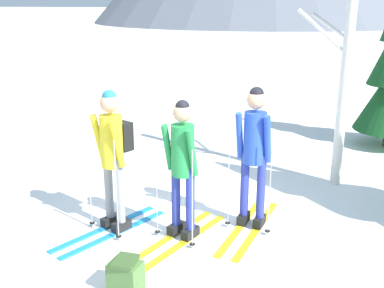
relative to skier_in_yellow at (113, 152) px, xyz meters
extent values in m
plane|color=white|center=(0.66, 0.30, -1.05)|extent=(400.00, 400.00, 0.00)
cube|color=#1E84D1|center=(0.05, -0.15, -1.04)|extent=(0.82, 1.53, 0.02)
cube|color=#1E84D1|center=(-0.15, -0.05, -1.04)|extent=(0.82, 1.53, 0.02)
cube|color=black|center=(0.09, -0.06, -0.97)|extent=(0.21, 0.28, 0.12)
cylinder|color=gray|center=(0.09, -0.06, -0.49)|extent=(0.11, 0.11, 0.87)
cube|color=black|center=(-0.10, 0.04, -0.97)|extent=(0.21, 0.28, 0.12)
cylinder|color=gray|center=(-0.10, 0.04, -0.49)|extent=(0.11, 0.11, 0.87)
cylinder|color=yellow|center=(0.00, -0.01, 0.15)|extent=(0.28, 0.28, 0.65)
sphere|color=tan|center=(0.00, -0.01, 0.63)|extent=(0.24, 0.24, 0.24)
sphere|color=#1E6B7A|center=(0.00, -0.01, 0.70)|extent=(0.18, 0.18, 0.18)
cylinder|color=yellow|center=(0.13, -0.14, 0.17)|extent=(0.16, 0.22, 0.62)
cylinder|color=yellow|center=(-0.19, 0.02, 0.17)|extent=(0.16, 0.22, 0.62)
cylinder|color=#A5A5AD|center=(0.16, -0.29, -0.40)|extent=(0.02, 0.02, 1.30)
cylinder|color=black|center=(0.16, -0.29, -0.99)|extent=(0.07, 0.07, 0.01)
cylinder|color=#A5A5AD|center=(-0.33, -0.05, -0.40)|extent=(0.02, 0.02, 1.30)
cylinder|color=black|center=(-0.33, -0.05, -0.99)|extent=(0.07, 0.07, 0.01)
cube|color=black|center=(0.07, 0.14, 0.18)|extent=(0.30, 0.26, 0.36)
cube|color=yellow|center=(0.97, -0.11, -1.04)|extent=(0.66, 1.59, 0.02)
cube|color=yellow|center=(0.76, -0.03, -1.04)|extent=(0.66, 1.59, 0.02)
cube|color=black|center=(1.00, -0.01, -0.97)|extent=(0.19, 0.28, 0.12)
cylinder|color=#2D389E|center=(1.00, -0.01, -0.51)|extent=(0.11, 0.11, 0.83)
cube|color=black|center=(0.79, 0.06, -0.97)|extent=(0.19, 0.28, 0.12)
cylinder|color=#2D389E|center=(0.79, 0.06, -0.51)|extent=(0.11, 0.11, 0.83)
cylinder|color=#238C42|center=(0.90, 0.03, 0.10)|extent=(0.28, 0.28, 0.62)
sphere|color=tan|center=(0.90, 0.03, 0.55)|extent=(0.23, 0.23, 0.23)
sphere|color=black|center=(0.90, 0.03, 0.62)|extent=(0.17, 0.17, 0.17)
cylinder|color=#238C42|center=(1.04, -0.09, 0.11)|extent=(0.14, 0.22, 0.59)
cylinder|color=#238C42|center=(0.71, 0.03, 0.11)|extent=(0.14, 0.22, 0.59)
cylinder|color=#A5A5AD|center=(1.09, -0.24, -0.42)|extent=(0.02, 0.02, 1.25)
cylinder|color=black|center=(1.09, -0.24, -0.99)|extent=(0.07, 0.07, 0.01)
cylinder|color=#A5A5AD|center=(0.58, -0.05, -0.42)|extent=(0.02, 0.02, 1.25)
cylinder|color=black|center=(0.58, -0.05, -0.99)|extent=(0.07, 0.07, 0.01)
cube|color=yellow|center=(1.77, 0.44, -1.04)|extent=(0.37, 1.72, 0.02)
cube|color=yellow|center=(1.56, 0.47, -1.04)|extent=(0.37, 1.72, 0.02)
cube|color=black|center=(1.79, 0.54, -0.97)|extent=(0.15, 0.27, 0.12)
cylinder|color=#2D389E|center=(1.79, 0.54, -0.49)|extent=(0.11, 0.11, 0.88)
cube|color=black|center=(1.57, 0.57, -0.97)|extent=(0.15, 0.27, 0.12)
cylinder|color=#2D389E|center=(1.57, 0.57, -0.49)|extent=(0.11, 0.11, 0.88)
cylinder|color=blue|center=(1.68, 0.56, 0.16)|extent=(0.28, 0.28, 0.66)
sphere|color=tan|center=(1.68, 0.56, 0.64)|extent=(0.24, 0.24, 0.24)
sphere|color=black|center=(1.68, 0.56, 0.72)|extent=(0.18, 0.18, 0.18)
cylinder|color=blue|center=(1.85, 0.47, 0.18)|extent=(0.11, 0.22, 0.63)
cylinder|color=blue|center=(1.49, 0.53, 0.18)|extent=(0.11, 0.22, 0.63)
cylinder|color=#A5A5AD|center=(1.92, 0.33, -0.39)|extent=(0.02, 0.02, 1.32)
cylinder|color=black|center=(1.92, 0.33, -0.99)|extent=(0.07, 0.07, 0.01)
cylinder|color=#A5A5AD|center=(1.39, 0.42, -0.39)|extent=(0.02, 0.02, 1.32)
cylinder|color=black|center=(1.39, 0.42, -0.99)|extent=(0.07, 0.07, 0.01)
cylinder|color=silver|center=(2.78, 2.39, 1.03)|extent=(0.16, 0.16, 4.16)
cylinder|color=silver|center=(2.50, 2.49, 1.43)|extent=(0.59, 0.30, 0.41)
cylinder|color=silver|center=(2.76, 2.64, 1.59)|extent=(0.09, 0.54, 0.53)
cylinder|color=silver|center=(2.41, 2.35, 1.35)|extent=(0.79, 0.15, 0.70)
cube|color=#4C7238|center=(0.67, -1.26, -0.88)|extent=(0.35, 0.28, 0.34)
cube|color=#39562A|center=(0.67, -1.26, -0.69)|extent=(0.22, 0.28, 0.04)
camera|label=1|loc=(2.38, -5.00, 1.80)|focal=43.27mm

